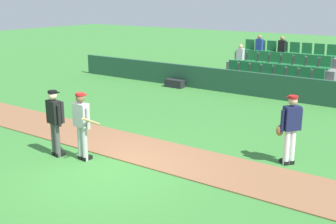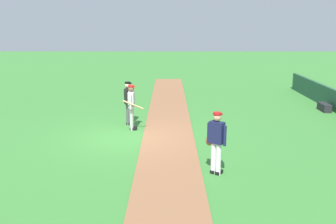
{
  "view_description": "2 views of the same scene",
  "coord_description": "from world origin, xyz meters",
  "px_view_note": "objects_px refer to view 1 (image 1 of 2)",
  "views": [
    {
      "loc": [
        6.71,
        -6.99,
        4.07
      ],
      "look_at": [
        0.85,
        1.35,
        1.28
      ],
      "focal_mm": 45.54,
      "sensor_mm": 36.0,
      "label": 1
    },
    {
      "loc": [
        13.26,
        1.56,
        4.13
      ],
      "look_at": [
        0.53,
        1.54,
        1.06
      ],
      "focal_mm": 40.41,
      "sensor_mm": 36.0,
      "label": 2
    }
  ],
  "objects_px": {
    "umpire_home_plate": "(55,119)",
    "equipment_bag": "(175,83)",
    "runner_navy_jersey": "(290,127)",
    "batter_grey_jersey": "(82,124)"
  },
  "relations": [
    {
      "from": "umpire_home_plate",
      "to": "batter_grey_jersey",
      "type": "bearing_deg",
      "value": 13.92
    },
    {
      "from": "umpire_home_plate",
      "to": "equipment_bag",
      "type": "xyz_separation_m",
      "value": [
        -2.37,
        8.96,
        -0.82
      ]
    },
    {
      "from": "batter_grey_jersey",
      "to": "equipment_bag",
      "type": "height_order",
      "value": "batter_grey_jersey"
    },
    {
      "from": "batter_grey_jersey",
      "to": "runner_navy_jersey",
      "type": "xyz_separation_m",
      "value": [
        4.38,
        2.72,
        -0.01
      ]
    },
    {
      "from": "umpire_home_plate",
      "to": "runner_navy_jersey",
      "type": "xyz_separation_m",
      "value": [
        5.16,
        2.91,
        -0.04
      ]
    },
    {
      "from": "equipment_bag",
      "to": "umpire_home_plate",
      "type": "bearing_deg",
      "value": -75.17
    },
    {
      "from": "batter_grey_jersey",
      "to": "equipment_bag",
      "type": "relative_size",
      "value": 1.96
    },
    {
      "from": "batter_grey_jersey",
      "to": "equipment_bag",
      "type": "distance_m",
      "value": 9.35
    },
    {
      "from": "batter_grey_jersey",
      "to": "runner_navy_jersey",
      "type": "bearing_deg",
      "value": 31.84
    },
    {
      "from": "umpire_home_plate",
      "to": "equipment_bag",
      "type": "height_order",
      "value": "umpire_home_plate"
    }
  ]
}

